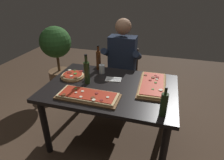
{
  "coord_description": "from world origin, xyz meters",
  "views": [
    {
      "loc": [
        0.51,
        -1.7,
        1.73
      ],
      "look_at": [
        0.0,
        0.05,
        0.79
      ],
      "focal_mm": 30.11,
      "sensor_mm": 36.0,
      "label": 1
    }
  ],
  "objects_px": {
    "pizza_rectangular_front": "(88,96)",
    "tumbler_near_camera": "(102,70)",
    "seated_diner": "(122,61)",
    "vinegar_bottle_green": "(87,72)",
    "dining_table": "(111,94)",
    "pizza_rectangular_left": "(152,85)",
    "diner_chair": "(123,74)",
    "pizza_round_far": "(73,76)",
    "wine_bottle_dark": "(98,60)",
    "potted_plant_corner": "(57,54)",
    "oil_bottle_amber": "(164,104)"
  },
  "relations": [
    {
      "from": "oil_bottle_amber",
      "to": "tumbler_near_camera",
      "type": "xyz_separation_m",
      "value": [
        -0.76,
        0.65,
        -0.06
      ]
    },
    {
      "from": "vinegar_bottle_green",
      "to": "tumbler_near_camera",
      "type": "height_order",
      "value": "vinegar_bottle_green"
    },
    {
      "from": "pizza_rectangular_left",
      "to": "diner_chair",
      "type": "relative_size",
      "value": 0.71
    },
    {
      "from": "pizza_rectangular_front",
      "to": "dining_table",
      "type": "bearing_deg",
      "value": 62.39
    },
    {
      "from": "pizza_rectangular_left",
      "to": "oil_bottle_amber",
      "type": "distance_m",
      "value": 0.51
    },
    {
      "from": "pizza_rectangular_left",
      "to": "diner_chair",
      "type": "bearing_deg",
      "value": 123.7
    },
    {
      "from": "diner_chair",
      "to": "potted_plant_corner",
      "type": "relative_size",
      "value": 0.77
    },
    {
      "from": "pizza_round_far",
      "to": "vinegar_bottle_green",
      "type": "relative_size",
      "value": 0.84
    },
    {
      "from": "dining_table",
      "to": "tumbler_near_camera",
      "type": "distance_m",
      "value": 0.38
    },
    {
      "from": "dining_table",
      "to": "tumbler_near_camera",
      "type": "xyz_separation_m",
      "value": [
        -0.2,
        0.29,
        0.14
      ]
    },
    {
      "from": "diner_chair",
      "to": "vinegar_bottle_green",
      "type": "bearing_deg",
      "value": -104.04
    },
    {
      "from": "tumbler_near_camera",
      "to": "potted_plant_corner",
      "type": "distance_m",
      "value": 1.2
    },
    {
      "from": "potted_plant_corner",
      "to": "tumbler_near_camera",
      "type": "bearing_deg",
      "value": -31.75
    },
    {
      "from": "oil_bottle_amber",
      "to": "diner_chair",
      "type": "height_order",
      "value": "oil_bottle_amber"
    },
    {
      "from": "diner_chair",
      "to": "potted_plant_corner",
      "type": "xyz_separation_m",
      "value": [
        -1.16,
        0.06,
        0.2
      ]
    },
    {
      "from": "wine_bottle_dark",
      "to": "diner_chair",
      "type": "xyz_separation_m",
      "value": [
        0.22,
        0.46,
        -0.38
      ]
    },
    {
      "from": "pizza_round_far",
      "to": "seated_diner",
      "type": "relative_size",
      "value": 0.21
    },
    {
      "from": "pizza_rectangular_left",
      "to": "diner_chair",
      "type": "distance_m",
      "value": 0.92
    },
    {
      "from": "dining_table",
      "to": "tumbler_near_camera",
      "type": "relative_size",
      "value": 13.07
    },
    {
      "from": "wine_bottle_dark",
      "to": "potted_plant_corner",
      "type": "distance_m",
      "value": 1.09
    },
    {
      "from": "dining_table",
      "to": "pizza_rectangular_left",
      "type": "relative_size",
      "value": 2.28
    },
    {
      "from": "pizza_round_far",
      "to": "wine_bottle_dark",
      "type": "bearing_deg",
      "value": 54.94
    },
    {
      "from": "pizza_rectangular_front",
      "to": "vinegar_bottle_green",
      "type": "relative_size",
      "value": 1.85
    },
    {
      "from": "pizza_rectangular_front",
      "to": "vinegar_bottle_green",
      "type": "height_order",
      "value": "vinegar_bottle_green"
    },
    {
      "from": "pizza_rectangular_front",
      "to": "wine_bottle_dark",
      "type": "bearing_deg",
      "value": 101.11
    },
    {
      "from": "pizza_round_far",
      "to": "diner_chair",
      "type": "relative_size",
      "value": 0.33
    },
    {
      "from": "pizza_rectangular_left",
      "to": "tumbler_near_camera",
      "type": "distance_m",
      "value": 0.65
    },
    {
      "from": "wine_bottle_dark",
      "to": "seated_diner",
      "type": "height_order",
      "value": "seated_diner"
    },
    {
      "from": "pizza_round_far",
      "to": "seated_diner",
      "type": "distance_m",
      "value": 0.78
    },
    {
      "from": "pizza_round_far",
      "to": "tumbler_near_camera",
      "type": "relative_size",
      "value": 2.64
    },
    {
      "from": "dining_table",
      "to": "pizza_rectangular_left",
      "type": "xyz_separation_m",
      "value": [
        0.43,
        0.12,
        0.12
      ]
    },
    {
      "from": "pizza_round_far",
      "to": "tumbler_near_camera",
      "type": "bearing_deg",
      "value": 34.98
    },
    {
      "from": "seated_diner",
      "to": "potted_plant_corner",
      "type": "relative_size",
      "value": 1.17
    },
    {
      "from": "dining_table",
      "to": "vinegar_bottle_green",
      "type": "height_order",
      "value": "vinegar_bottle_green"
    },
    {
      "from": "pizza_rectangular_front",
      "to": "wine_bottle_dark",
      "type": "xyz_separation_m",
      "value": [
        -0.13,
        0.67,
        0.11
      ]
    },
    {
      "from": "pizza_rectangular_left",
      "to": "pizza_round_far",
      "type": "relative_size",
      "value": 2.17
    },
    {
      "from": "dining_table",
      "to": "vinegar_bottle_green",
      "type": "xyz_separation_m",
      "value": [
        -0.27,
        -0.0,
        0.23
      ]
    },
    {
      "from": "oil_bottle_amber",
      "to": "pizza_rectangular_left",
      "type": "bearing_deg",
      "value": 105.04
    },
    {
      "from": "diner_chair",
      "to": "dining_table",
      "type": "bearing_deg",
      "value": -86.21
    },
    {
      "from": "dining_table",
      "to": "pizza_round_far",
      "type": "bearing_deg",
      "value": 170.34
    },
    {
      "from": "dining_table",
      "to": "wine_bottle_dark",
      "type": "bearing_deg",
      "value": 125.43
    },
    {
      "from": "vinegar_bottle_green",
      "to": "seated_diner",
      "type": "height_order",
      "value": "seated_diner"
    },
    {
      "from": "dining_table",
      "to": "pizza_rectangular_front",
      "type": "height_order",
      "value": "pizza_rectangular_front"
    },
    {
      "from": "potted_plant_corner",
      "to": "vinegar_bottle_green",
      "type": "bearing_deg",
      "value": -44.29
    },
    {
      "from": "pizza_rectangular_front",
      "to": "pizza_rectangular_left",
      "type": "relative_size",
      "value": 1.01
    },
    {
      "from": "pizza_rectangular_front",
      "to": "tumbler_near_camera",
      "type": "distance_m",
      "value": 0.57
    },
    {
      "from": "pizza_rectangular_front",
      "to": "seated_diner",
      "type": "xyz_separation_m",
      "value": [
        0.09,
        1.02,
        -0.02
      ]
    },
    {
      "from": "oil_bottle_amber",
      "to": "vinegar_bottle_green",
      "type": "bearing_deg",
      "value": 156.68
    },
    {
      "from": "pizza_rectangular_front",
      "to": "diner_chair",
      "type": "xyz_separation_m",
      "value": [
        0.09,
        1.14,
        -0.27
      ]
    },
    {
      "from": "wine_bottle_dark",
      "to": "oil_bottle_amber",
      "type": "relative_size",
      "value": 1.18
    }
  ]
}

